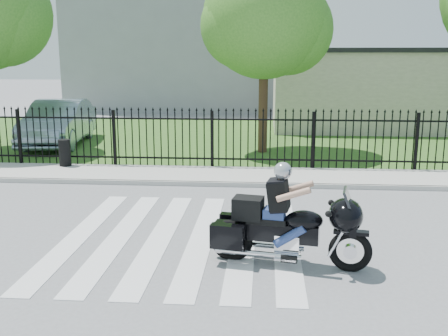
{
  "coord_description": "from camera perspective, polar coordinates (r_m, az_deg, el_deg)",
  "views": [
    {
      "loc": [
        1.57,
        -9.47,
        3.47
      ],
      "look_at": [
        0.69,
        1.75,
        1.0
      ],
      "focal_mm": 42.0,
      "sensor_mm": 36.0,
      "label": 1
    }
  ],
  "objects": [
    {
      "name": "grass_strip",
      "position": [
        21.81,
        0.29,
        3.25
      ],
      "size": [
        40.0,
        12.0,
        0.02
      ],
      "primitive_type": "cube",
      "color": "#2D511B",
      "rests_on": "ground"
    },
    {
      "name": "building_low_roof",
      "position": [
        26.05,
        16.9,
        12.15
      ],
      "size": [
        10.2,
        6.2,
        0.2
      ],
      "primitive_type": "cube",
      "color": "black",
      "rests_on": "building_low"
    },
    {
      "name": "ground",
      "position": [
        10.21,
        -4.68,
        -7.53
      ],
      "size": [
        120.0,
        120.0,
        0.0
      ],
      "primitive_type": "plane",
      "color": "slate",
      "rests_on": "ground"
    },
    {
      "name": "tree_mid",
      "position": [
        18.51,
        4.43,
        16.05
      ],
      "size": [
        4.2,
        4.2,
        6.78
      ],
      "color": "#382316",
      "rests_on": "ground"
    },
    {
      "name": "building_low",
      "position": [
        26.1,
        16.65,
        8.09
      ],
      "size": [
        10.0,
        6.0,
        3.5
      ],
      "primitive_type": "cube",
      "color": "beige",
      "rests_on": "ground"
    },
    {
      "name": "curb",
      "position": [
        13.99,
        -2.1,
        -1.74
      ],
      "size": [
        40.0,
        0.12,
        0.12
      ],
      "primitive_type": "cube",
      "color": "#ADAAA3",
      "rests_on": "ground"
    },
    {
      "name": "motorcycle_rider",
      "position": [
        8.76,
        6.64,
        -5.92
      ],
      "size": [
        2.69,
        1.19,
        1.79
      ],
      "rotation": [
        0.0,
        0.0,
        -0.18
      ],
      "color": "black",
      "rests_on": "ground"
    },
    {
      "name": "litter_bin",
      "position": [
        16.59,
        -16.94,
        1.61
      ],
      "size": [
        0.41,
        0.41,
        0.81
      ],
      "primitive_type": "cylinder",
      "rotation": [
        0.0,
        0.0,
        -0.15
      ],
      "color": "black",
      "rests_on": "sidewalk"
    },
    {
      "name": "building_tall",
      "position": [
        35.86,
        -2.98,
        16.41
      ],
      "size": [
        15.0,
        10.0,
        12.0
      ],
      "primitive_type": "cube",
      "color": "gray",
      "rests_on": "ground"
    },
    {
      "name": "iron_fence",
      "position": [
        15.76,
        -1.3,
        3.0
      ],
      "size": [
        26.0,
        0.04,
        1.8
      ],
      "color": "black",
      "rests_on": "ground"
    },
    {
      "name": "sidewalk",
      "position": [
        14.95,
        -1.67,
        -0.81
      ],
      "size": [
        40.0,
        2.0,
        0.12
      ],
      "primitive_type": "cube",
      "color": "#ADAAA3",
      "rests_on": "ground"
    },
    {
      "name": "parked_car",
      "position": [
        21.1,
        -17.57,
        4.73
      ],
      "size": [
        2.39,
        5.35,
        1.71
      ],
      "primitive_type": "imported",
      "rotation": [
        0.0,
        0.0,
        0.11
      ],
      "color": "#8B9EAF",
      "rests_on": "grass_strip"
    },
    {
      "name": "crosswalk",
      "position": [
        10.21,
        -4.68,
        -7.5
      ],
      "size": [
        5.0,
        5.5,
        0.01
      ],
      "primitive_type": null,
      "color": "silver",
      "rests_on": "ground"
    }
  ]
}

